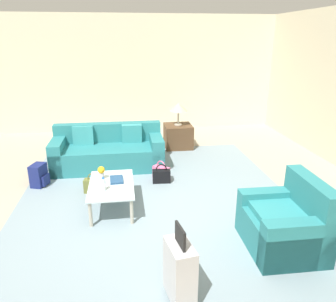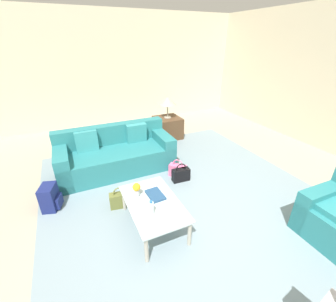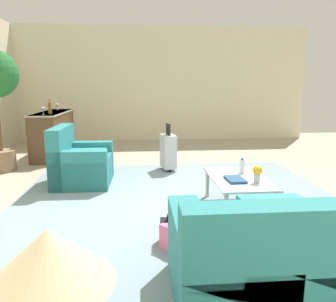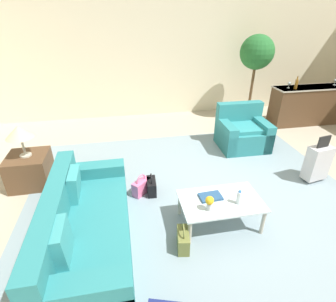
{
  "view_description": "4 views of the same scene",
  "coord_description": "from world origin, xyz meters",
  "px_view_note": "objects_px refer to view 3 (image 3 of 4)",
  "views": [
    {
      "loc": [
        4.17,
        -0.27,
        2.49
      ],
      "look_at": [
        -0.04,
        0.31,
        1.02
      ],
      "focal_mm": 35.0,
      "sensor_mm": 36.0,
      "label": 1
    },
    {
      "loc": [
        1.83,
        -1.31,
        2.35
      ],
      "look_at": [
        -0.87,
        -0.06,
        0.86
      ],
      "focal_mm": 24.0,
      "sensor_mm": 36.0,
      "label": 2
    },
    {
      "loc": [
        -4.2,
        0.7,
        1.52
      ],
      "look_at": [
        -0.05,
        0.34,
        0.69
      ],
      "focal_mm": 35.0,
      "sensor_mm": 36.0,
      "label": 3
    },
    {
      "loc": [
        -1.61,
        -3.08,
        2.65
      ],
      "look_at": [
        -0.95,
        0.41,
        0.72
      ],
      "focal_mm": 28.0,
      "sensor_mm": 36.0,
      "label": 4
    }
  ],
  "objects_px": {
    "wine_glass_left_of_centre": "(57,105)",
    "handbag_black": "(176,230)",
    "couch": "(327,262)",
    "wine_bottle_amber": "(50,108)",
    "coffee_table": "(238,182)",
    "coffee_table_book": "(235,179)",
    "flower_vase": "(257,172)",
    "handbag_pink": "(177,238)",
    "water_bottle": "(242,166)",
    "bar_console": "(53,133)",
    "wine_glass_leftmost": "(43,109)",
    "handbag_olive": "(283,217)",
    "table_lamp": "(49,260)",
    "armchair": "(79,164)",
    "suitcase_silver": "(168,151)"
  },
  "relations": [
    {
      "from": "coffee_table",
      "to": "bar_console",
      "type": "distance_m",
      "value": 4.68
    },
    {
      "from": "couch",
      "to": "wine_bottle_amber",
      "type": "height_order",
      "value": "wine_bottle_amber"
    },
    {
      "from": "water_bottle",
      "to": "coffee_table_book",
      "type": "distance_m",
      "value": 0.38
    },
    {
      "from": "coffee_table_book",
      "to": "handbag_pink",
      "type": "height_order",
      "value": "coffee_table_book"
    },
    {
      "from": "coffee_table",
      "to": "coffee_table_book",
      "type": "bearing_deg",
      "value": 146.31
    },
    {
      "from": "flower_vase",
      "to": "wine_glass_leftmost",
      "type": "height_order",
      "value": "wine_glass_leftmost"
    },
    {
      "from": "flower_vase",
      "to": "wine_glass_leftmost",
      "type": "bearing_deg",
      "value": 46.65
    },
    {
      "from": "couch",
      "to": "coffee_table",
      "type": "distance_m",
      "value": 1.8
    },
    {
      "from": "wine_bottle_amber",
      "to": "handbag_olive",
      "type": "bearing_deg",
      "value": -136.94
    },
    {
      "from": "water_bottle",
      "to": "bar_console",
      "type": "distance_m",
      "value": 4.6
    },
    {
      "from": "wine_glass_left_of_centre",
      "to": "handbag_black",
      "type": "relative_size",
      "value": 0.43
    },
    {
      "from": "armchair",
      "to": "coffee_table_book",
      "type": "xyz_separation_m",
      "value": [
        -1.42,
        -2.09,
        0.11
      ]
    },
    {
      "from": "water_bottle",
      "to": "flower_vase",
      "type": "xyz_separation_m",
      "value": [
        -0.42,
        -0.05,
        0.03
      ]
    },
    {
      "from": "couch",
      "to": "handbag_olive",
      "type": "xyz_separation_m",
      "value": [
        1.2,
        -0.22,
        -0.17
      ]
    },
    {
      "from": "couch",
      "to": "table_lamp",
      "type": "height_order",
      "value": "table_lamp"
    },
    {
      "from": "couch",
      "to": "wine_bottle_amber",
      "type": "xyz_separation_m",
      "value": [
        4.75,
        3.1,
        0.78
      ]
    },
    {
      "from": "coffee_table",
      "to": "coffee_table_book",
      "type": "height_order",
      "value": "coffee_table_book"
    },
    {
      "from": "wine_glass_left_of_centre",
      "to": "flower_vase",
      "type": "bearing_deg",
      "value": -143.04
    },
    {
      "from": "table_lamp",
      "to": "wine_glass_leftmost",
      "type": "distance_m",
      "value": 5.87
    },
    {
      "from": "flower_vase",
      "to": "handbag_olive",
      "type": "relative_size",
      "value": 0.57
    },
    {
      "from": "water_bottle",
      "to": "wine_glass_left_of_centre",
      "type": "bearing_deg",
      "value": 39.34
    },
    {
      "from": "armchair",
      "to": "bar_console",
      "type": "xyz_separation_m",
      "value": [
        2.2,
        0.93,
        0.19
      ]
    },
    {
      "from": "coffee_table",
      "to": "suitcase_silver",
      "type": "xyz_separation_m",
      "value": [
        2.0,
        0.7,
        0.0
      ]
    },
    {
      "from": "couch",
      "to": "flower_vase",
      "type": "distance_m",
      "value": 1.59
    },
    {
      "from": "suitcase_silver",
      "to": "table_lamp",
      "type": "bearing_deg",
      "value": 170.54
    },
    {
      "from": "table_lamp",
      "to": "suitcase_silver",
      "type": "relative_size",
      "value": 0.62
    },
    {
      "from": "handbag_black",
      "to": "table_lamp",
      "type": "bearing_deg",
      "value": 162.04
    },
    {
      "from": "armchair",
      "to": "coffee_table_book",
      "type": "distance_m",
      "value": 2.53
    },
    {
      "from": "couch",
      "to": "handbag_black",
      "type": "bearing_deg",
      "value": 45.03
    },
    {
      "from": "armchair",
      "to": "handbag_pink",
      "type": "distance_m",
      "value": 2.64
    },
    {
      "from": "armchair",
      "to": "table_lamp",
      "type": "distance_m",
      "value": 4.21
    },
    {
      "from": "table_lamp",
      "to": "handbag_olive",
      "type": "xyz_separation_m",
      "value": [
        2.21,
        -1.82,
        -0.83
      ]
    },
    {
      "from": "bar_console",
      "to": "wine_bottle_amber",
      "type": "xyz_separation_m",
      "value": [
        -0.54,
        -0.1,
        0.58
      ]
    },
    {
      "from": "coffee_table",
      "to": "wine_glass_left_of_centre",
      "type": "xyz_separation_m",
      "value": [
        4.15,
        3.14,
        0.71
      ]
    },
    {
      "from": "table_lamp",
      "to": "handbag_olive",
      "type": "relative_size",
      "value": 1.47
    },
    {
      "from": "wine_glass_left_of_centre",
      "to": "handbag_pink",
      "type": "height_order",
      "value": "wine_glass_left_of_centre"
    },
    {
      "from": "wine_glass_left_of_centre",
      "to": "handbag_black",
      "type": "distance_m",
      "value": 5.56
    },
    {
      "from": "coffee_table",
      "to": "handbag_pink",
      "type": "xyz_separation_m",
      "value": [
        -0.99,
        0.88,
        -0.23
      ]
    },
    {
      "from": "water_bottle",
      "to": "bar_console",
      "type": "relative_size",
      "value": 0.11
    },
    {
      "from": "suitcase_silver",
      "to": "handbag_pink",
      "type": "height_order",
      "value": "suitcase_silver"
    },
    {
      "from": "flower_vase",
      "to": "handbag_pink",
      "type": "height_order",
      "value": "flower_vase"
    },
    {
      "from": "table_lamp",
      "to": "wine_bottle_amber",
      "type": "bearing_deg",
      "value": 14.56
    },
    {
      "from": "wine_glass_leftmost",
      "to": "suitcase_silver",
      "type": "xyz_separation_m",
      "value": [
        -0.85,
        -2.4,
        -0.71
      ]
    },
    {
      "from": "couch",
      "to": "wine_glass_left_of_centre",
      "type": "distance_m",
      "value": 6.81
    },
    {
      "from": "wine_glass_leftmost",
      "to": "handbag_black",
      "type": "distance_m",
      "value": 4.41
    },
    {
      "from": "bar_console",
      "to": "wine_glass_leftmost",
      "type": "xyz_separation_m",
      "value": [
        -0.65,
        -0.0,
        0.57
      ]
    },
    {
      "from": "coffee_table_book",
      "to": "armchair",
      "type": "bearing_deg",
      "value": 52.58
    },
    {
      "from": "bar_console",
      "to": "wine_bottle_amber",
      "type": "bearing_deg",
      "value": -169.06
    },
    {
      "from": "armchair",
      "to": "table_lamp",
      "type": "height_order",
      "value": "table_lamp"
    },
    {
      "from": "coffee_table_book",
      "to": "table_lamp",
      "type": "bearing_deg",
      "value": 148.86
    }
  ]
}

